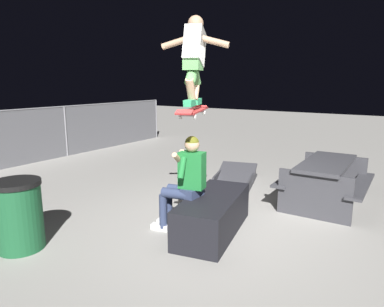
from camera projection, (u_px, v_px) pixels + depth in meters
name	position (u px, v px, depth m)	size (l,w,h in m)	color
ground_plane	(215.00, 227.00, 5.01)	(40.00, 40.00, 0.00)	gray
ledge_box_main	(213.00, 214.00, 4.80)	(1.58, 0.64, 0.52)	black
person_sitting_on_ledge	(185.00, 179.00, 4.73)	(0.59, 0.78, 1.36)	#2D3856
skateboard	(193.00, 111.00, 4.47)	(1.03, 0.53, 0.13)	#B72D2D
skater_airborne	(194.00, 56.00, 4.38)	(0.63, 0.86, 1.12)	#2D9E66
kicker_ramp	(235.00, 179.00, 7.23)	(1.41, 1.08, 0.40)	#38383D
picnic_table_back	(326.00, 176.00, 5.87)	(1.72, 1.36, 0.75)	#38383D
trash_bin	(19.00, 215.00, 4.29)	(0.58, 0.58, 0.88)	#19512D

